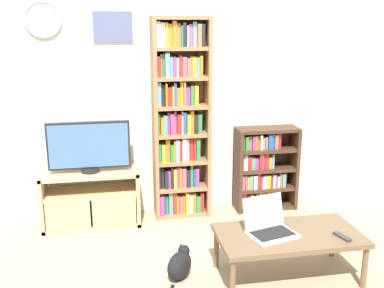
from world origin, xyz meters
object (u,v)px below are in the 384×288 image
Objects in this scene: bookshelf_short at (262,169)px; laptop at (269,225)px; bookshelf_tall at (180,121)px; remote_near_laptop at (342,237)px; coffee_table at (289,237)px; cat at (180,264)px; tv_stand at (91,198)px; television at (89,147)px.

bookshelf_short is 2.15× the size of laptop.
bookshelf_tall reaches higher than remote_near_laptop.
coffee_table is at bearing -100.65° from bookshelf_short.
bookshelf_tall reaches higher than cat.
tv_stand is 1.90m from laptop.
television is 0.70× the size of coffee_table.
laptop is 0.56m from remote_near_laptop.
bookshelf_tall is 1.68m from coffee_table.
cat is (0.71, -1.14, -0.70)m from television.
television is 1.51m from cat.
bookshelf_tall is 2.26× the size of bookshelf_short.
bookshelf_short is (1.83, 0.11, 0.16)m from tv_stand.
tv_stand is 1.05× the size of bookshelf_short.
remote_near_laptop reaches higher than cat.
bookshelf_tall reaches higher than coffee_table.
laptop is (1.41, -1.26, 0.17)m from tv_stand.
laptop is (-0.16, 0.03, 0.11)m from coffee_table.
coffee_table is (0.64, -1.40, -0.67)m from bookshelf_tall.
remote_near_laptop is (0.11, -1.55, -0.05)m from bookshelf_short.
remote_near_laptop is (1.01, -1.55, -0.62)m from bookshelf_tall.
laptop is 2.54× the size of remote_near_laptop.
bookshelf_short reaches higher than cat.
television is 1.86m from bookshelf_short.
coffee_table is (1.56, -1.28, -0.47)m from television.
coffee_table is 0.19m from laptop.
television is at bearing -172.60° from bookshelf_tall.
cat is at bearing -99.17° from bookshelf_tall.
bookshelf_tall reaches higher than laptop.
laptop is at bearing -70.47° from bookshelf_tall.
cat is (-0.20, -1.26, -0.90)m from bookshelf_tall.
bookshelf_tall is 1.81× the size of coffee_table.
laptop is at bearing -107.14° from bookshelf_short.
cat is (-0.69, 0.11, -0.33)m from laptop.
bookshelf_short is 5.46× the size of remote_near_laptop.
tv_stand is 2.03m from coffee_table.
tv_stand is at bearing 158.66° from cat.
tv_stand is 2.26× the size of laptop.
bookshelf_short is (1.82, 0.12, -0.38)m from television.
laptop is 0.77m from cat.
remote_near_laptop is (0.53, -0.18, -0.06)m from laptop.
bookshelf_tall reaches higher than tv_stand.
bookshelf_tall is 1.56m from cat.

